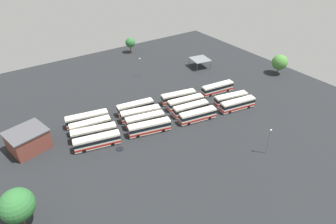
{
  "coord_description": "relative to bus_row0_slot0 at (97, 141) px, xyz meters",
  "views": [
    {
      "loc": [
        -40.52,
        -60.61,
        49.2
      ],
      "look_at": [
        0.54,
        -0.4,
        1.53
      ],
      "focal_mm": 30.34,
      "sensor_mm": 36.0,
      "label": 1
    }
  ],
  "objects": [
    {
      "name": "tree_northeast",
      "position": [
        76.75,
        1.96,
        3.07
      ],
      "size": [
        5.96,
        5.96,
        7.91
      ],
      "color": "brown",
      "rests_on": "ground_plane"
    },
    {
      "name": "bus_row1_slot1",
      "position": [
        15.44,
        1.38,
        -0.0
      ],
      "size": [
        11.76,
        4.8,
        3.51
      ],
      "color": "silver",
      "rests_on": "ground_plane"
    },
    {
      "name": "puddle_centre_drain",
      "position": [
        47.25,
        -1.66,
        -1.85
      ],
      "size": [
        1.84,
        1.84,
        0.01
      ],
      "primitive_type": "cylinder",
      "color": "black",
      "rests_on": "ground_plane"
    },
    {
      "name": "bus_row0_slot0",
      "position": [
        0.0,
        0.0,
        0.0
      ],
      "size": [
        12.39,
        5.09,
        3.51
      ],
      "color": "silver",
      "rests_on": "ground_plane"
    },
    {
      "name": "depot_building",
      "position": [
        -15.02,
        9.37,
        1.0
      ],
      "size": [
        11.17,
        10.28,
        5.68
      ],
      "color": "brown",
      "rests_on": "ground_plane"
    },
    {
      "name": "lamp_post_near_entrance",
      "position": [
        30.47,
        30.5,
        2.33
      ],
      "size": [
        0.56,
        0.28,
        7.54
      ],
      "color": "slate",
      "rests_on": "ground_plane"
    },
    {
      "name": "bus_row0_slot3",
      "position": [
        1.63,
        11.46,
        0.0
      ],
      "size": [
        12.48,
        4.85,
        3.51
      ],
      "color": "silver",
      "rests_on": "ground_plane"
    },
    {
      "name": "maintenance_shelter",
      "position": [
        55.31,
        24.41,
        1.58
      ],
      "size": [
        8.16,
        8.37,
        3.62
      ],
      "color": "slate",
      "rests_on": "ground_plane"
    },
    {
      "name": "bus_row2_slot2",
      "position": [
        31.22,
        2.51,
        -0.0
      ],
      "size": [
        12.31,
        4.31,
        3.51
      ],
      "color": "silver",
      "rests_on": "ground_plane"
    },
    {
      "name": "bus_row1_slot2",
      "position": [
        15.99,
        4.95,
        -0.0
      ],
      "size": [
        12.37,
        5.11,
        3.51
      ],
      "color": "silver",
      "rests_on": "ground_plane"
    },
    {
      "name": "tree_northwest",
      "position": [
        39.27,
        55.17,
        2.89
      ],
      "size": [
        4.41,
        4.41,
        6.97
      ],
      "color": "brown",
      "rests_on": "ground_plane"
    },
    {
      "name": "bus_row2_slot0",
      "position": [
        29.71,
        -5.44,
        -0.0
      ],
      "size": [
        11.88,
        4.49,
        3.51
      ],
      "color": "silver",
      "rests_on": "ground_plane"
    },
    {
      "name": "ground_plane",
      "position": [
        23.1,
        1.9,
        -1.85
      ],
      "size": [
        124.95,
        124.95,
        0.0
      ],
      "primitive_type": "plane",
      "color": "black"
    },
    {
      "name": "bus_row1_slot3",
      "position": [
        16.49,
        9.13,
        -0.0
      ],
      "size": [
        11.8,
        4.23,
        3.51
      ],
      "color": "silver",
      "rests_on": "ground_plane"
    },
    {
      "name": "bus_row0_slot2",
      "position": [
        1.14,
        7.57,
        -0.0
      ],
      "size": [
        11.74,
        4.2,
        3.51
      ],
      "color": "silver",
      "rests_on": "ground_plane"
    },
    {
      "name": "bus_row3_slot1",
      "position": [
        44.97,
        -3.98,
        -0.0
      ],
      "size": [
        11.68,
        4.85,
        3.51
      ],
      "color": "silver",
      "rests_on": "ground_plane"
    },
    {
      "name": "puddle_near_shelter",
      "position": [
        45.42,
        -1.86,
        -1.85
      ],
      "size": [
        2.2,
        2.2,
        0.01
      ],
      "primitive_type": "cylinder",
      "color": "black",
      "rests_on": "ground_plane"
    },
    {
      "name": "bus_row3_slot0",
      "position": [
        44.26,
        -7.71,
        -0.0
      ],
      "size": [
        12.12,
        4.44,
        3.51
      ],
      "color": "silver",
      "rests_on": "ground_plane"
    },
    {
      "name": "puddle_front_lane",
      "position": [
        38.77,
        -1.58,
        -1.85
      ],
      "size": [
        3.53,
        3.53,
        0.01
      ],
      "primitive_type": "cylinder",
      "color": "black",
      "rests_on": "ground_plane"
    },
    {
      "name": "bus_row3_slot3",
      "position": [
        46.33,
        3.93,
        -0.0
      ],
      "size": [
        12.16,
        3.88,
        3.51
      ],
      "color": "silver",
      "rests_on": "ground_plane"
    },
    {
      "name": "bus_row1_slot0",
      "position": [
        14.58,
        -2.48,
        0.0
      ],
      "size": [
        12.4,
        5.24,
        3.51
      ],
      "color": "silver",
      "rests_on": "ground_plane"
    },
    {
      "name": "tree_east_edge",
      "position": [
        -21.15,
        -14.29,
        3.94
      ],
      "size": [
        6.58,
        6.58,
        9.1
      ],
      "color": "brown",
      "rests_on": "ground_plane"
    },
    {
      "name": "bus_row2_slot1",
      "position": [
        30.29,
        -1.32,
        -0.0
      ],
      "size": [
        11.74,
        4.16,
        3.51
      ],
      "color": "silver",
      "rests_on": "ground_plane"
    },
    {
      "name": "bus_row0_slot1",
      "position": [
        0.7,
        3.92,
        0.0
      ],
      "size": [
        12.5,
        5.21,
        3.51
      ],
      "color": "silver",
      "rests_on": "ground_plane"
    },
    {
      "name": "lamp_post_by_building",
      "position": [
        34.86,
        -26.9,
        2.33
      ],
      "size": [
        0.56,
        0.28,
        7.55
      ],
      "color": "slate",
      "rests_on": "ground_plane"
    },
    {
      "name": "puddle_between_rows",
      "position": [
        4.27,
        -4.16,
        -1.85
      ],
      "size": [
        2.22,
        2.22,
        0.01
      ],
      "primitive_type": "cylinder",
      "color": "black",
      "rests_on": "ground_plane"
    },
    {
      "name": "bus_row2_slot3",
      "position": [
        31.44,
        6.69,
        -0.0
      ],
      "size": [
        12.03,
        4.84,
        3.51
      ],
      "color": "silver",
      "rests_on": "ground_plane"
    }
  ]
}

